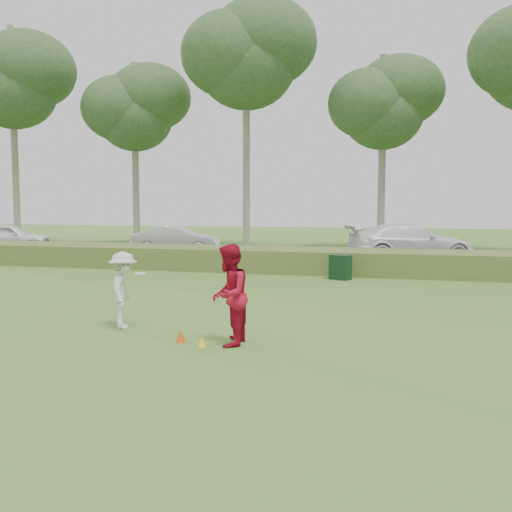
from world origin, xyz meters
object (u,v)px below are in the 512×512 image
(player_red, at_px, (229,295))
(car_mid, at_px, (176,240))
(utility_cabinet, at_px, (340,267))
(cone_yellow, at_px, (202,342))
(cone_orange, at_px, (181,336))
(car_left, at_px, (9,237))
(player_white, at_px, (123,290))
(car_right, at_px, (410,242))

(player_red, relative_size, car_mid, 0.41)
(utility_cabinet, bearing_deg, cone_yellow, -72.07)
(cone_orange, height_order, car_mid, car_mid)
(player_red, distance_m, cone_orange, 1.31)
(car_left, bearing_deg, player_white, -159.15)
(player_white, relative_size, car_left, 0.36)
(utility_cabinet, bearing_deg, car_left, -175.24)
(cone_yellow, xyz_separation_m, car_mid, (-8.61, 18.35, 0.73))
(cone_orange, relative_size, cone_yellow, 1.15)
(player_red, bearing_deg, car_left, -137.00)
(cone_yellow, relative_size, utility_cabinet, 0.22)
(car_right, bearing_deg, utility_cabinet, 143.19)
(car_left, height_order, car_mid, car_left)
(utility_cabinet, distance_m, car_mid, 12.54)
(cone_orange, relative_size, utility_cabinet, 0.26)
(player_white, height_order, car_right, car_right)
(player_white, relative_size, cone_yellow, 8.34)
(car_left, xyz_separation_m, car_mid, (10.07, 0.69, -0.03))
(cone_orange, distance_m, utility_cabinet, 10.42)
(player_red, distance_m, cone_yellow, 1.01)
(player_red, xyz_separation_m, cone_orange, (-1.00, 0.00, -0.85))
(car_left, bearing_deg, cone_orange, -157.78)
(player_white, xyz_separation_m, car_right, (5.76, 16.98, 0.09))
(player_white, xyz_separation_m, player_red, (2.69, -0.85, 0.13))
(car_right, bearing_deg, car_mid, 69.13)
(player_white, bearing_deg, cone_yellow, -138.02)
(cone_yellow, height_order, utility_cabinet, utility_cabinet)
(car_left, height_order, car_right, car_right)
(utility_cabinet, height_order, car_left, car_left)
(car_left, bearing_deg, car_right, -112.84)
(utility_cabinet, distance_m, car_left, 21.12)
(player_white, bearing_deg, car_right, -40.13)
(player_white, xyz_separation_m, utility_cabinet, (3.44, 9.42, -0.38))
(cone_yellow, distance_m, utility_cabinet, 10.62)
(player_white, distance_m, utility_cabinet, 10.04)
(cone_yellow, xyz_separation_m, car_left, (-18.68, 17.65, 0.75))
(utility_cabinet, height_order, car_mid, car_mid)
(player_white, distance_m, cone_orange, 2.02)
(cone_yellow, bearing_deg, car_left, 136.63)
(cone_yellow, bearing_deg, utility_cabinet, 83.51)
(cone_orange, xyz_separation_m, cone_yellow, (0.55, -0.28, -0.01))
(player_red, relative_size, car_right, 0.32)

